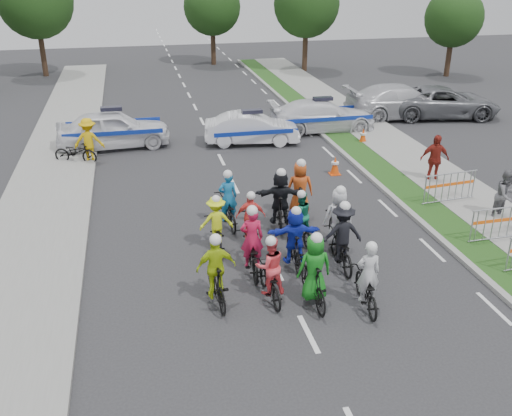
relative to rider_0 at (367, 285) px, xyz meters
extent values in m
plane|color=#28282B|center=(-1.64, -0.76, -0.59)|extent=(90.00, 90.00, 0.00)
cube|color=gray|center=(3.46, 4.24, -0.53)|extent=(0.20, 60.00, 0.12)
cube|color=#274B18|center=(4.16, 4.24, -0.53)|extent=(1.20, 60.00, 0.11)
cube|color=gray|center=(5.96, 4.24, -0.52)|extent=(2.40, 60.00, 0.13)
cube|color=gray|center=(-8.14, 4.24, -0.52)|extent=(3.00, 60.00, 0.13)
imported|color=black|center=(0.00, 0.01, -0.13)|extent=(0.80, 1.80, 0.91)
imported|color=silver|center=(0.00, -0.04, 0.35)|extent=(0.59, 0.43, 1.52)
sphere|color=white|center=(0.00, -0.09, 1.05)|extent=(0.26, 0.26, 0.26)
imported|color=black|center=(-1.17, 0.42, -0.04)|extent=(0.53, 1.84, 1.10)
imported|color=#167B1B|center=(-1.17, 0.37, 0.42)|extent=(0.81, 0.53, 1.65)
sphere|color=white|center=(-1.17, 0.32, 1.20)|extent=(0.29, 0.29, 0.29)
imported|color=black|center=(-2.14, 0.84, -0.14)|extent=(0.69, 1.73, 0.90)
imported|color=#FA454F|center=(-2.14, 0.79, 0.34)|extent=(0.75, 0.60, 1.49)
sphere|color=white|center=(-2.14, 0.74, 1.02)|extent=(0.26, 0.26, 0.26)
imported|color=black|center=(-3.42, 0.94, -0.05)|extent=(0.64, 1.82, 1.07)
imported|color=#B8D816|center=(-3.42, 0.89, 0.40)|extent=(0.97, 0.47, 1.61)
sphere|color=white|center=(-3.42, 0.84, 1.15)|extent=(0.28, 0.28, 0.28)
imported|color=black|center=(0.08, 1.96, -0.09)|extent=(0.77, 1.94, 1.00)
imported|color=black|center=(0.08, 1.91, 0.42)|extent=(1.11, 0.68, 1.66)
sphere|color=white|center=(0.08, 1.86, 1.21)|extent=(0.29, 0.29, 0.29)
imported|color=black|center=(-1.13, 2.23, -0.08)|extent=(0.58, 1.73, 1.02)
imported|color=#1B30CD|center=(-1.13, 2.18, 0.36)|extent=(1.45, 0.54, 1.53)
sphere|color=white|center=(-1.13, 2.13, 1.07)|extent=(0.27, 0.27, 0.27)
imported|color=black|center=(-2.30, 2.19, -0.09)|extent=(0.79, 1.95, 1.00)
imported|color=#CC1944|center=(-2.30, 2.14, 0.43)|extent=(0.63, 0.44, 1.67)
sphere|color=white|center=(-2.30, 2.09, 1.21)|extent=(0.29, 0.29, 0.29)
imported|color=black|center=(0.31, 2.89, -0.02)|extent=(0.76, 1.94, 1.13)
imported|color=silver|center=(0.31, 2.84, 0.44)|extent=(0.89, 0.64, 1.70)
sphere|color=white|center=(0.31, 2.79, 1.25)|extent=(0.29, 0.29, 0.29)
imported|color=black|center=(-0.59, 3.55, -0.16)|extent=(0.89, 1.72, 0.86)
imported|color=#167B57|center=(-0.59, 3.50, 0.31)|extent=(0.79, 0.67, 1.43)
sphere|color=white|center=(-0.59, 3.45, 0.96)|extent=(0.25, 0.25, 0.25)
imported|color=black|center=(-2.00, 3.75, -0.11)|extent=(0.66, 1.64, 0.96)
imported|color=#FF4B46|center=(-2.00, 3.70, 0.31)|extent=(0.88, 0.46, 1.43)
sphere|color=white|center=(-2.00, 3.65, 0.96)|extent=(0.25, 0.25, 0.25)
imported|color=black|center=(-3.00, 3.64, -0.15)|extent=(0.60, 1.67, 0.87)
imported|color=#E5FD1A|center=(-3.00, 3.59, 0.32)|extent=(0.94, 0.55, 1.45)
sphere|color=white|center=(-3.00, 3.54, 0.98)|extent=(0.25, 0.25, 0.25)
imported|color=black|center=(-0.89, 4.67, -0.03)|extent=(0.88, 1.91, 1.11)
imported|color=black|center=(-0.89, 4.62, 0.42)|extent=(1.61, 0.79, 1.66)
sphere|color=white|center=(-0.89, 4.57, 1.21)|extent=(0.29, 0.29, 0.29)
imported|color=black|center=(-2.42, 5.09, -0.11)|extent=(0.74, 1.86, 0.96)
imported|color=#1770AE|center=(-2.42, 5.04, 0.39)|extent=(0.60, 0.42, 1.59)
sphere|color=white|center=(-2.42, 4.99, 1.13)|extent=(0.28, 0.28, 0.28)
imported|color=black|center=(-0.12, 5.21, -0.02)|extent=(0.86, 1.96, 1.14)
imported|color=#CB4C19|center=(-0.12, 5.16, 0.45)|extent=(0.92, 0.68, 1.71)
sphere|color=white|center=(-0.12, 5.11, 1.26)|extent=(0.30, 0.30, 0.30)
imported|color=white|center=(-5.89, 13.87, 0.23)|extent=(4.92, 2.30, 1.63)
imported|color=white|center=(0.05, 13.15, 0.09)|extent=(4.31, 2.04, 1.36)
imported|color=white|center=(3.71, 14.38, 0.14)|extent=(5.11, 2.23, 1.46)
imported|color=silver|center=(8.41, 15.82, 0.25)|extent=(5.79, 2.37, 1.68)
imported|color=slate|center=(10.58, 15.44, 0.19)|extent=(5.96, 3.55, 1.55)
imported|color=slate|center=(6.10, 3.63, 0.24)|extent=(0.98, 0.87, 1.66)
imported|color=maroon|center=(5.52, 7.05, 0.32)|extent=(1.12, 0.59, 1.82)
imported|color=gold|center=(-6.82, 12.07, 0.32)|extent=(1.26, 0.84, 1.82)
cube|color=#F24C0C|center=(2.33, 8.66, -0.57)|extent=(0.40, 0.40, 0.03)
cone|color=#F24C0C|center=(2.33, 8.66, -0.24)|extent=(0.36, 0.36, 0.70)
cylinder|color=silver|center=(2.33, 8.66, -0.14)|extent=(0.29, 0.29, 0.08)
cube|color=#F24C0C|center=(4.85, 12.04, -0.57)|extent=(0.40, 0.40, 0.03)
cone|color=#F24C0C|center=(4.85, 12.04, -0.24)|extent=(0.36, 0.36, 0.70)
cylinder|color=silver|center=(4.85, 12.04, -0.14)|extent=(0.29, 0.29, 0.08)
imported|color=black|center=(-7.39, 12.07, -0.12)|extent=(1.87, 1.22, 0.93)
cylinder|color=#382619|center=(7.36, 29.24, 1.04)|extent=(0.36, 0.36, 3.25)
sphere|color=#163611|center=(7.36, 29.24, 3.96)|extent=(4.55, 4.55, 4.55)
cylinder|color=#382619|center=(16.36, 25.24, 0.79)|extent=(0.36, 0.36, 2.75)
sphere|color=#163611|center=(16.36, 25.24, 3.26)|extent=(3.85, 3.85, 3.85)
cylinder|color=#382619|center=(-10.64, 31.24, 1.16)|extent=(0.36, 0.36, 3.50)
sphere|color=#163611|center=(-10.64, 31.24, 4.31)|extent=(4.90, 4.90, 4.90)
cylinder|color=#382619|center=(1.36, 33.24, 0.91)|extent=(0.36, 0.36, 3.00)
sphere|color=#163611|center=(1.36, 33.24, 3.61)|extent=(4.20, 4.20, 4.20)
camera|label=1|loc=(-5.01, -10.65, 7.10)|focal=40.00mm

